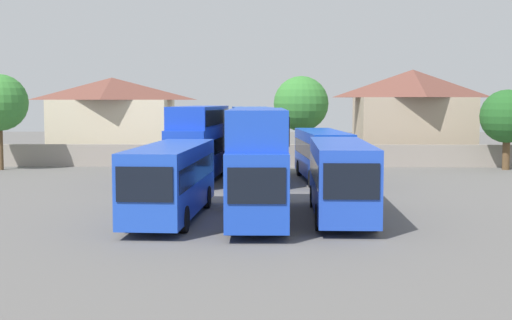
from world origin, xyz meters
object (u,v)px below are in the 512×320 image
(bus_2, at_px, (258,158))
(bus_5, at_px, (253,140))
(bus_3, at_px, (341,175))
(bus_6, at_px, (322,152))
(bus_1, at_px, (171,177))
(tree_right_of_lot, at_px, (507,117))
(house_terrace_centre, at_px, (412,114))
(house_terrace_left, at_px, (113,118))
(bus_4, at_px, (200,139))
(tree_left_of_lot, at_px, (301,104))

(bus_2, bearing_deg, bus_5, -178.31)
(bus_3, relative_size, bus_6, 0.93)
(bus_2, relative_size, bus_6, 1.00)
(bus_1, bearing_deg, bus_3, 95.77)
(bus_3, bearing_deg, bus_1, -85.87)
(bus_2, distance_m, tree_right_of_lot, 29.84)
(tree_right_of_lot, bearing_deg, bus_5, -157.39)
(bus_1, height_order, house_terrace_centre, house_terrace_centre)
(house_terrace_left, bearing_deg, house_terrace_centre, 0.74)
(bus_4, xyz_separation_m, house_terrace_centre, (17.35, 16.20, 1.33))
(bus_2, relative_size, bus_3, 1.07)
(bus_2, height_order, tree_left_of_lot, tree_left_of_lot)
(tree_left_of_lot, distance_m, tree_right_of_lot, 16.34)
(bus_4, bearing_deg, bus_3, 32.29)
(bus_6, bearing_deg, bus_3, -4.94)
(house_terrace_centre, height_order, tree_right_of_lot, house_terrace_centre)
(bus_1, bearing_deg, tree_right_of_lot, 138.29)
(bus_3, bearing_deg, bus_5, -161.98)
(bus_1, distance_m, bus_2, 4.00)
(bus_4, distance_m, bus_6, 8.23)
(bus_3, bearing_deg, house_terrace_left, -149.26)
(bus_2, xyz_separation_m, bus_3, (3.77, 0.50, -0.83))
(house_terrace_centre, bearing_deg, bus_2, -112.67)
(bus_1, relative_size, bus_3, 1.04)
(house_terrace_left, distance_m, house_terrace_centre, 26.79)
(bus_1, distance_m, bus_4, 15.24)
(bus_4, distance_m, house_terrace_left, 18.48)
(bus_6, relative_size, house_terrace_centre, 1.09)
(bus_1, height_order, bus_3, bus_3)
(bus_1, xyz_separation_m, tree_left_of_lot, (7.00, 27.54, 3.15))
(bus_5, height_order, house_terrace_centre, house_terrace_centre)
(bus_1, distance_m, bus_5, 15.33)
(house_terrace_left, distance_m, tree_left_of_lot, 17.14)
(bus_6, xyz_separation_m, house_terrace_centre, (9.17, 16.35, 2.22))
(bus_3, height_order, tree_left_of_lot, tree_left_of_lot)
(bus_5, bearing_deg, bus_6, 86.72)
(bus_2, relative_size, house_terrace_centre, 1.09)
(bus_1, height_order, bus_5, bus_5)
(bus_1, xyz_separation_m, bus_3, (7.66, 0.39, 0.06))
(tree_right_of_lot, bearing_deg, bus_2, -129.06)
(bus_5, height_order, tree_right_of_lot, tree_right_of_lot)
(bus_1, relative_size, tree_right_of_lot, 1.72)
(bus_5, distance_m, bus_6, 4.71)
(house_terrace_centre, bearing_deg, bus_5, -129.98)
(bus_3, distance_m, bus_5, 15.24)
(bus_1, bearing_deg, bus_2, 91.31)
(bus_4, xyz_separation_m, bus_5, (3.55, -0.25, -0.03))
(house_terrace_centre, distance_m, tree_left_of_lot, 10.82)
(bus_3, distance_m, bus_4, 16.84)
(bus_4, relative_size, bus_5, 1.06)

